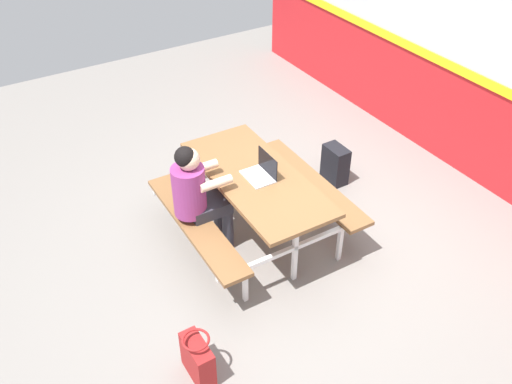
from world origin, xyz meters
name	(u,v)px	position (x,y,z in m)	size (l,w,h in m)	color
ground_plane	(270,251)	(0.00, 0.00, -0.01)	(10.00, 10.00, 0.02)	gray
accent_backdrop	(488,70)	(0.00, 2.66, 1.25)	(8.00, 0.14, 2.60)	red
picnic_table_main	(256,190)	(-0.26, 0.00, 0.57)	(1.74, 1.58, 0.74)	brown
student_nearer	(197,192)	(-0.36, -0.55, 0.71)	(0.37, 0.53, 1.21)	#2D2D38
laptop_silver	(261,172)	(-0.23, 0.04, 0.79)	(0.32, 0.23, 0.22)	silver
backpack_dark	(336,165)	(-0.59, 1.25, 0.22)	(0.30, 0.22, 0.44)	black
tote_bag_bright	(198,359)	(0.88, -1.21, 0.19)	(0.34, 0.21, 0.43)	maroon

